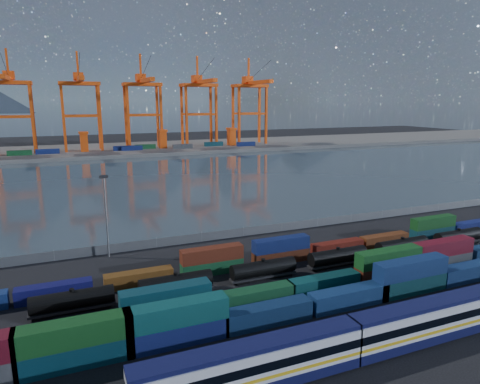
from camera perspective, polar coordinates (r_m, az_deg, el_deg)
name	(u,v)px	position (r m, az deg, el deg)	size (l,w,h in m)	color
ground	(308,283)	(75.55, 9.00, -11.93)	(700.00, 700.00, 0.00)	black
harbor_water	(166,180)	(170.25, -9.78, 1.62)	(700.00, 700.00, 0.00)	#33404A
far_quay	(127,149)	(272.50, -14.83, 5.52)	(700.00, 70.00, 2.00)	#514F4C
distant_mountains	(84,45)	(1672.15, -20.13, 17.98)	(2470.00, 1100.00, 520.00)	#1E2630
passenger_train	(435,320)	(63.10, 24.58, -15.21)	(78.25, 3.24, 5.56)	silver
container_row_south	(331,296)	(66.50, 12.05, -13.41)	(128.31, 2.68, 5.71)	#404245
container_row_mid	(328,280)	(72.60, 11.72, -11.39)	(142.23, 2.56, 5.46)	#3B3C3F
container_row_north	(331,246)	(88.99, 12.02, -7.05)	(140.01, 2.31, 4.93)	navy
tanker_string	(371,251)	(87.63, 17.07, -7.56)	(120.68, 2.62, 3.74)	black
waterfront_fence	(243,232)	(98.49, 0.45, -5.35)	(160.12, 0.12, 2.20)	#595B5E
yard_light_mast	(106,212)	(87.29, -17.44, -2.56)	(1.60, 0.40, 16.60)	slate
gantry_cranes	(112,92)	(263.52, -16.68, 12.65)	(197.05, 42.34, 57.33)	#E74910
quay_containers	(111,149)	(256.60, -16.83, 5.54)	(172.58, 10.99, 2.60)	navy
straddle_carriers	(125,140)	(261.63, -15.14, 6.75)	(140.00, 7.00, 11.10)	#E74910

